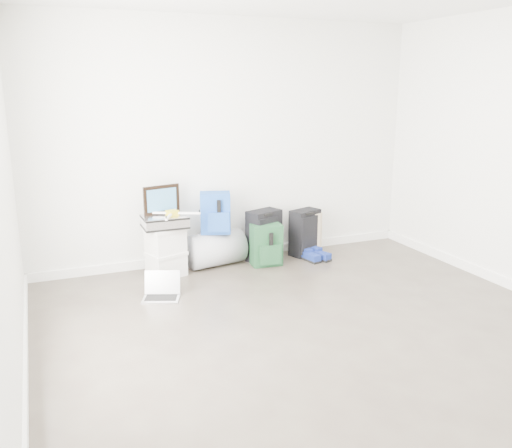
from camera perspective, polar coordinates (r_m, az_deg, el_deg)
name	(u,v)px	position (r m, az deg, el deg)	size (l,w,h in m)	color
ground	(340,350)	(4.33, 8.82, -12.97)	(5.00, 5.00, 0.00)	#3C322C
room_envelope	(348,123)	(3.88, 9.68, 10.40)	(4.52, 5.02, 2.71)	silver
boxes_stack	(166,252)	(5.82, -9.46, -2.89)	(0.45, 0.41, 0.53)	silver
briefcase	(165,222)	(5.73, -9.60, 0.25)	(0.45, 0.33, 0.13)	#B2B2B7
painting	(162,200)	(5.78, -9.90, 2.55)	(0.40, 0.12, 0.30)	black
drone	(172,213)	(5.71, -8.81, 1.17)	(0.54, 0.54, 0.05)	gold
duffel_bag	(215,249)	(6.11, -4.29, -2.62)	(0.39, 0.39, 0.63)	gray
blue_backpack	(216,214)	(5.97, -4.27, 1.09)	(0.37, 0.32, 0.46)	#173798
large_suitcase	(264,236)	(6.23, 0.87, -1.24)	(0.44, 0.36, 0.59)	black
green_backpack	(267,246)	(6.09, 1.13, -2.31)	(0.35, 0.27, 0.47)	#143823
carry_on	(305,233)	(6.47, 5.18, -0.91)	(0.40, 0.33, 0.55)	black
shoes	(315,256)	(6.35, 6.26, -3.40)	(0.30, 0.30, 0.09)	black
rolled_rug	(315,233)	(6.54, 6.23, -0.97)	(0.16, 0.16, 0.50)	tan
laptop	(162,292)	(5.31, -9.90, -7.02)	(0.41, 0.35, 0.24)	#B8B8BD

